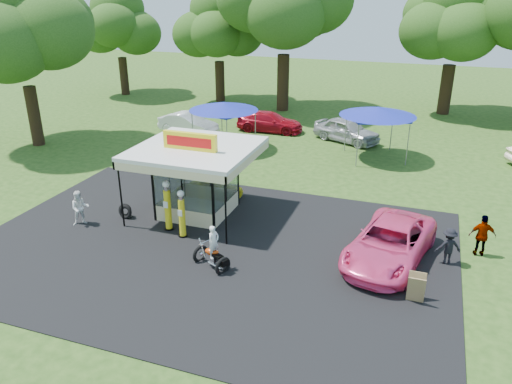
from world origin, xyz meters
TOP-DOWN VIEW (x-y plane):
  - ground at (0.00, 0.00)m, footprint 120.00×120.00m
  - asphalt_apron at (0.00, 2.00)m, footprint 20.00×14.00m
  - gas_station_kiosk at (-2.00, 4.99)m, footprint 5.40×5.40m
  - gas_pump_left at (-2.45, 2.88)m, footprint 0.45×0.45m
  - gas_pump_right at (-1.54, 2.48)m, footprint 0.41×0.41m
  - motorcycle at (0.80, 0.54)m, footprint 1.68×1.31m
  - spare_tires at (-5.02, 3.30)m, footprint 0.82×0.49m
  - a_frame_sign at (8.40, 0.83)m, footprint 0.60×0.54m
  - kiosk_car at (-2.00, 7.20)m, footprint 2.82×1.13m
  - pink_sedan at (7.22, 3.40)m, footprint 3.71×6.15m
  - spectator_west at (-6.53, 2.01)m, footprint 1.03×1.01m
  - spectator_east_a at (9.43, 3.95)m, footprint 1.13×0.88m
  - spectator_east_b at (10.71, 5.13)m, footprint 1.11×0.61m
  - bg_car_a at (-8.74, 17.38)m, footprint 4.90×2.55m
  - bg_car_b at (-3.26, 20.08)m, footprint 5.06×2.16m
  - bg_car_c at (2.68, 19.34)m, footprint 5.20×3.77m
  - tent_west at (-4.80, 14.94)m, footprint 4.58×4.58m
  - tent_east at (5.00, 16.37)m, footprint 4.76×4.76m
  - oak_far_a at (-21.33, 28.30)m, footprint 8.63×8.63m
  - oak_far_b at (-11.02, 28.64)m, footprint 8.59×8.59m
  - oak_far_c at (-4.34, 27.04)m, footprint 11.56×11.56m
  - oak_far_d at (9.09, 30.45)m, footprint 9.63×9.63m
  - oak_near at (-17.38, 11.46)m, footprint 10.40×10.40m

SIDE VIEW (x-z plane):
  - ground at x=0.00m, z-range 0.00..0.00m
  - asphalt_apron at x=0.00m, z-range 0.00..0.04m
  - spare_tires at x=-5.02m, z-range -0.01..0.70m
  - kiosk_car at x=-2.00m, z-range 0.00..0.96m
  - a_frame_sign at x=8.40m, z-range 0.01..1.08m
  - bg_car_b at x=-3.26m, z-range 0.00..1.45m
  - motorcycle at x=0.80m, z-range -0.21..1.70m
  - bg_car_a at x=-8.74m, z-range 0.00..1.54m
  - spectator_east_a at x=9.43m, z-range 0.00..1.54m
  - pink_sedan at x=7.22m, z-range 0.00..1.60m
  - bg_car_c at x=2.68m, z-range 0.00..1.64m
  - spectator_west at x=-6.53m, z-range 0.00..1.67m
  - spectator_east_b at x=10.71m, z-range 0.00..1.80m
  - gas_pump_right at x=-1.54m, z-range -0.05..2.18m
  - gas_pump_left at x=-2.45m, z-range -0.05..2.35m
  - gas_station_kiosk at x=-2.00m, z-range -0.31..3.87m
  - tent_west at x=-4.80m, z-range 1.30..4.49m
  - tent_east at x=5.00m, z-range 1.35..4.67m
  - oak_far_a at x=-21.33m, z-range 1.39..11.63m
  - oak_far_b at x=-11.02m, z-range 1.42..11.67m
  - oak_far_d at x=9.09m, z-range 1.57..13.04m
  - oak_near at x=-17.38m, z-range 1.52..13.50m
  - oak_far_c at x=-4.34m, z-range 1.83..15.45m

